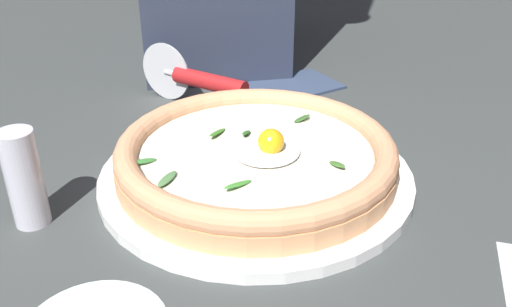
{
  "coord_description": "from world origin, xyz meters",
  "views": [
    {
      "loc": [
        -0.47,
        -0.04,
        0.3
      ],
      "look_at": [
        0.02,
        -0.01,
        0.03
      ],
      "focal_mm": 38.78,
      "sensor_mm": 36.0,
      "label": 1
    }
  ],
  "objects_px": {
    "pizza": "(256,154)",
    "folded_napkin": "(290,85)",
    "pepper_shaker": "(24,179)",
    "pizza_cutter": "(197,79)"
  },
  "relations": [
    {
      "from": "pizza_cutter",
      "to": "pizza",
      "type": "bearing_deg",
      "value": -155.04
    },
    {
      "from": "pizza",
      "to": "pepper_shaker",
      "type": "height_order",
      "value": "pepper_shaker"
    },
    {
      "from": "folded_napkin",
      "to": "pizza_cutter",
      "type": "bearing_deg",
      "value": 120.86
    },
    {
      "from": "folded_napkin",
      "to": "pepper_shaker",
      "type": "height_order",
      "value": "pepper_shaker"
    },
    {
      "from": "pizza",
      "to": "pepper_shaker",
      "type": "bearing_deg",
      "value": 112.75
    },
    {
      "from": "pizza",
      "to": "pizza_cutter",
      "type": "bearing_deg",
      "value": 24.96
    },
    {
      "from": "pizza_cutter",
      "to": "folded_napkin",
      "type": "relative_size",
      "value": 1.09
    },
    {
      "from": "pizza",
      "to": "folded_napkin",
      "type": "distance_m",
      "value": 0.27
    },
    {
      "from": "pepper_shaker",
      "to": "pizza_cutter",
      "type": "bearing_deg",
      "value": -22.55
    },
    {
      "from": "pizza_cutter",
      "to": "pepper_shaker",
      "type": "bearing_deg",
      "value": 157.45
    }
  ]
}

